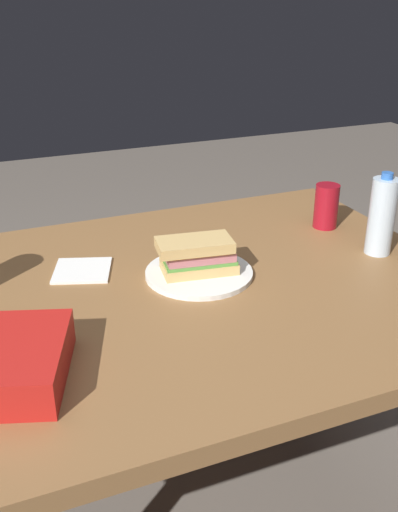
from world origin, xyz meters
TOP-DOWN VIEW (x-y plane):
  - dining_table at (0.00, 0.00)m, footprint 1.42×0.97m
  - paper_plate at (-0.11, -0.04)m, footprint 0.25×0.25m
  - sandwich at (-0.11, -0.04)m, footprint 0.19×0.12m
  - soda_can_red at (-0.55, -0.18)m, footprint 0.07×0.07m
  - chip_bag at (0.32, 0.21)m, footprint 0.22×0.27m
  - water_bottle_tall at (-0.58, 0.02)m, footprint 0.06×0.06m
  - paper_napkin at (0.14, -0.16)m, footprint 0.17×0.17m

SIDE VIEW (x-z plane):
  - dining_table at x=0.00m, z-range 0.28..1.03m
  - paper_napkin at x=0.14m, z-range 0.75..0.76m
  - paper_plate at x=-0.11m, z-range 0.75..0.76m
  - chip_bag at x=0.32m, z-range 0.75..0.82m
  - sandwich at x=-0.11m, z-range 0.76..0.84m
  - soda_can_red at x=-0.55m, z-range 0.75..0.87m
  - water_bottle_tall at x=-0.58m, z-range 0.74..0.95m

